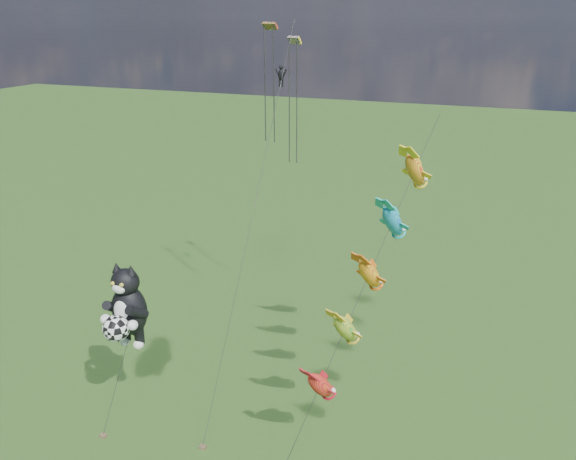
% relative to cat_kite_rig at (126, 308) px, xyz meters
% --- Properties ---
extents(ground, '(300.00, 300.00, 0.00)m').
position_rel_cat_kite_rig_xyz_m(ground, '(-2.21, -1.12, -8.00)').
color(ground, '#173C0F').
extents(cat_kite_rig, '(2.71, 4.25, 10.90)m').
position_rel_cat_kite_rig_xyz_m(cat_kite_rig, '(0.00, 0.00, 0.00)').
color(cat_kite_rig, brown).
rests_on(cat_kite_rig, ground).
extents(fish_windsock_rig, '(5.68, 15.00, 19.08)m').
position_rel_cat_kite_rig_xyz_m(fish_windsock_rig, '(13.98, 4.46, 2.72)').
color(fish_windsock_rig, brown).
rests_on(fish_windsock_rig, ground).
extents(parafoil_rig, '(1.91, 17.53, 24.57)m').
position_rel_cat_kite_rig_xyz_m(parafoil_rig, '(4.78, 13.50, 12.24)').
color(parafoil_rig, brown).
rests_on(parafoil_rig, ground).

